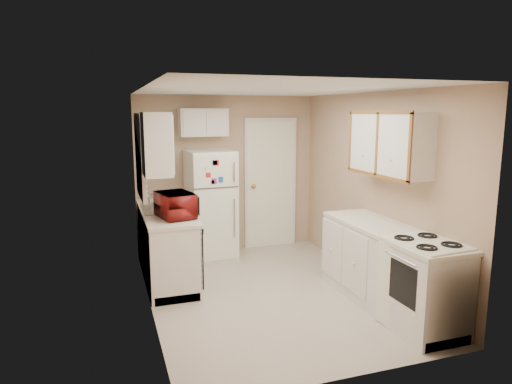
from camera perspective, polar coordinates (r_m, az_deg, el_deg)
name	(u,v)px	position (r m, az deg, el deg)	size (l,w,h in m)	color
floor	(269,292)	(5.65, 1.65, -12.41)	(3.80, 3.80, 0.00)	beige
ceiling	(270,90)	(5.23, 1.79, 12.68)	(3.80, 3.80, 0.00)	white
wall_left	(147,202)	(5.01, -13.49, -1.27)	(3.80, 3.80, 0.00)	tan
wall_right	(374,188)	(5.94, 14.50, 0.43)	(3.80, 3.80, 0.00)	tan
wall_back	(227,174)	(7.10, -3.60, 2.26)	(2.80, 2.80, 0.00)	tan
wall_front	(354,237)	(3.63, 12.18, -5.47)	(2.80, 2.80, 0.00)	tan
left_counter	(166,244)	(6.09, -11.15, -6.45)	(0.60, 1.80, 0.90)	silver
dishwasher	(197,253)	(5.55, -7.35, -7.53)	(0.03, 0.58, 0.72)	black
sink	(164,211)	(6.13, -11.46, -2.39)	(0.54, 0.74, 0.16)	gray
microwave	(176,205)	(5.56, -10.01, -1.62)	(0.30, 0.54, 0.36)	maroon
soap_bottle	(157,197)	(6.42, -12.32, -0.59)	(0.08, 0.08, 0.19)	beige
window_blinds	(141,156)	(5.99, -14.18, 4.39)	(0.10, 0.98, 1.08)	silver
upper_cabinet_left	(157,144)	(5.16, -12.32, 5.83)	(0.30, 0.45, 0.70)	silver
refrigerator	(211,204)	(6.78, -5.67, -1.56)	(0.66, 0.64, 1.60)	white
cabinet_over_fridge	(203,122)	(6.80, -6.63, 8.63)	(0.70, 0.30, 0.40)	silver
interior_door	(270,184)	(7.30, 1.81, 1.06)	(0.86, 0.06, 2.08)	white
right_counter	(388,268)	(5.31, 16.12, -9.13)	(0.60, 2.00, 0.90)	silver
stove	(424,289)	(4.88, 20.25, -11.28)	(0.58, 0.72, 0.87)	white
upper_cabinet_right	(389,144)	(5.37, 16.33, 5.81)	(0.30, 1.20, 0.70)	silver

